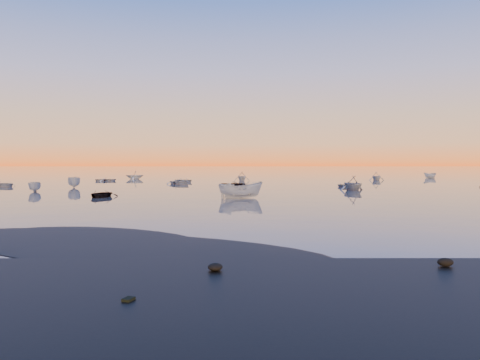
{
  "coord_description": "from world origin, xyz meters",
  "views": [
    {
      "loc": [
        1.99,
        -18.4,
        3.23
      ],
      "look_at": [
        2.08,
        28.0,
        1.5
      ],
      "focal_mm": 35.0,
      "sensor_mm": 36.0,
      "label": 1
    }
  ],
  "objects": [
    {
      "name": "ground",
      "position": [
        0.0,
        100.0,
        0.0
      ],
      "size": [
        600.0,
        600.0,
        0.0
      ],
      "primitive_type": "plane",
      "color": "#615951",
      "rests_on": "ground"
    },
    {
      "name": "mud_lobes",
      "position": [
        0.0,
        -1.0,
        0.01
      ],
      "size": [
        140.0,
        6.0,
        0.07
      ],
      "primitive_type": null,
      "color": "black",
      "rests_on": "ground"
    },
    {
      "name": "moored_fleet",
      "position": [
        0.0,
        53.0,
        0.0
      ],
      "size": [
        124.0,
        58.0,
        1.2
      ],
      "primitive_type": null,
      "color": "beige",
      "rests_on": "ground"
    },
    {
      "name": "boat_near_left",
      "position": [
        -29.4,
        44.18,
        0.0
      ],
      "size": [
        4.39,
        3.81,
        1.04
      ],
      "primitive_type": "imported",
      "rotation": [
        0.0,
        0.0,
        0.62
      ],
      "color": "beige",
      "rests_on": "ground"
    },
    {
      "name": "boat_near_center",
      "position": [
        2.14,
        24.0,
        0.0
      ],
      "size": [
        2.98,
        4.58,
        1.47
      ],
      "primitive_type": "imported",
      "rotation": [
        0.0,
        0.0,
        1.87
      ],
      "color": "beige",
      "rests_on": "ground"
    },
    {
      "name": "boat_near_right",
      "position": [
        15.38,
        36.51,
        0.0
      ],
      "size": [
        4.02,
        2.89,
        1.28
      ],
      "primitive_type": "imported",
      "rotation": [
        0.0,
        0.0,
        3.52
      ],
      "color": "gray",
      "rests_on": "ground"
    }
  ]
}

